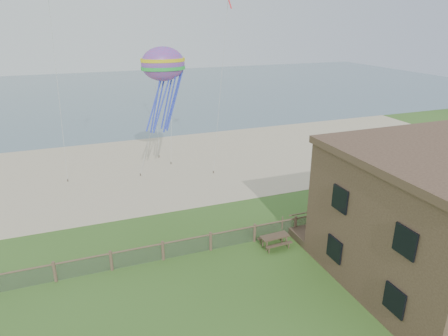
{
  "coord_description": "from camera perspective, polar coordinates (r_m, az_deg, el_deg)",
  "views": [
    {
      "loc": [
        -6.81,
        -14.46,
        13.59
      ],
      "look_at": [
        1.64,
        8.0,
        4.57
      ],
      "focal_mm": 32.0,
      "sensor_mm": 36.0,
      "label": 1
    }
  ],
  "objects": [
    {
      "name": "octopus_kite",
      "position": [
        32.72,
        -8.53,
        11.27
      ],
      "size": [
        4.18,
        3.63,
        7.19
      ],
      "primitive_type": null,
      "rotation": [
        0.0,
        0.0,
        -0.4
      ],
      "color": "#E92468"
    },
    {
      "name": "chainlink_fence",
      "position": [
        25.2,
        -1.93,
        -10.57
      ],
      "size": [
        36.2,
        0.2,
        1.25
      ],
      "primitive_type": null,
      "color": "brown",
      "rests_on": "ground"
    },
    {
      "name": "ground",
      "position": [
        20.98,
        3.72,
        -19.82
      ],
      "size": [
        160.0,
        160.0,
        0.0
      ],
      "primitive_type": "plane",
      "color": "#385D1F",
      "rests_on": "ground"
    },
    {
      "name": "ocean",
      "position": [
        81.88,
        -15.83,
        10.3
      ],
      "size": [
        160.0,
        68.0,
        0.02
      ],
      "primitive_type": "cube",
      "color": "slate",
      "rests_on": "ground"
    },
    {
      "name": "sand_beach",
      "position": [
        39.5,
        -9.43,
        0.2
      ],
      "size": [
        72.0,
        20.0,
        0.02
      ],
      "primitive_type": "cube",
      "color": "#C3B28D",
      "rests_on": "ground"
    },
    {
      "name": "motel_deck",
      "position": [
        30.81,
        22.46,
        -6.75
      ],
      "size": [
        15.0,
        2.0,
        0.5
      ],
      "primitive_type": "cube",
      "color": "brown",
      "rests_on": "ground"
    },
    {
      "name": "picnic_table",
      "position": [
        25.86,
        7.23,
        -10.29
      ],
      "size": [
        1.88,
        1.46,
        0.77
      ],
      "primitive_type": null,
      "rotation": [
        0.0,
        0.0,
        0.05
      ],
      "color": "brown",
      "rests_on": "ground"
    }
  ]
}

